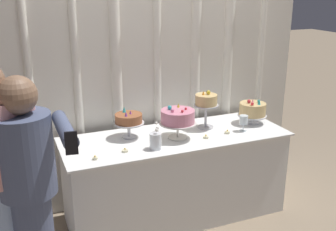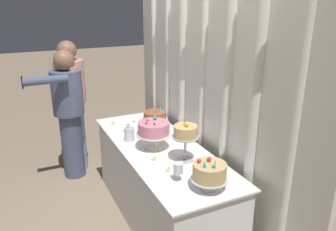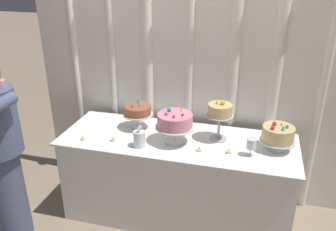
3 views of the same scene
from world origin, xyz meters
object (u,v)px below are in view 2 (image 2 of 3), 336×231
(cake_display_midright, at_px, (185,134))
(tealight_far_left, at_px, (113,123))
(tealight_near_left, at_px, (125,130))
(tealight_far_right, at_px, (169,170))
(guest_man_pink_jacket, at_px, (72,102))
(tealight_near_right, at_px, (154,159))
(wine_glass, at_px, (178,169))
(cake_display_rightmost, at_px, (209,172))
(guest_girl_blue_dress, at_px, (68,110))
(cake_display_leftmost, at_px, (155,116))
(cake_table, at_px, (160,184))
(flower_vase, at_px, (129,134))
(cake_display_midleft, at_px, (154,129))

(cake_display_midright, xyz_separation_m, tealight_far_left, (-1.08, -0.30, -0.23))
(tealight_near_left, relative_size, tealight_far_right, 1.05)
(tealight_far_right, xyz_separation_m, guest_man_pink_jacket, (-1.85, -0.41, 0.10))
(tealight_far_right, bearing_deg, tealight_near_right, -172.83)
(wine_glass, distance_m, guest_man_pink_jacket, 2.05)
(cake_display_rightmost, height_order, guest_girl_blue_dress, guest_girl_blue_dress)
(cake_display_leftmost, xyz_separation_m, tealight_near_left, (-0.12, -0.28, -0.15))
(tealight_far_left, relative_size, guest_girl_blue_dress, 0.03)
(guest_girl_blue_dress, bearing_deg, cake_table, 25.75)
(guest_girl_blue_dress, distance_m, guest_man_pink_jacket, 0.18)
(cake_display_leftmost, distance_m, guest_girl_blue_dress, 1.13)
(wine_glass, distance_m, tealight_near_right, 0.40)
(cake_display_leftmost, bearing_deg, tealight_near_left, -112.96)
(flower_vase, relative_size, tealight_far_left, 5.26)
(guest_girl_blue_dress, bearing_deg, cake_display_midright, 23.52)
(cake_display_midright, relative_size, tealight_far_left, 8.68)
(tealight_far_right, bearing_deg, tealight_near_left, -177.30)
(wine_glass, relative_size, tealight_far_left, 3.58)
(cake_table, xyz_separation_m, cake_display_rightmost, (0.79, 0.03, 0.52))
(guest_man_pink_jacket, bearing_deg, cake_display_leftmost, 32.26)
(cake_display_leftmost, bearing_deg, guest_girl_blue_dress, -140.17)
(tealight_near_left, relative_size, guest_man_pink_jacket, 0.03)
(tealight_far_left, bearing_deg, cake_display_midright, 15.57)
(guest_girl_blue_dress, bearing_deg, flower_vase, 22.14)
(cake_table, relative_size, cake_display_rightmost, 7.32)
(cake_display_rightmost, relative_size, tealight_far_right, 5.62)
(cake_display_midleft, xyz_separation_m, cake_display_midright, (0.34, 0.14, 0.06))
(cake_table, xyz_separation_m, wine_glass, (0.60, -0.12, 0.49))
(guest_girl_blue_dress, bearing_deg, cake_display_leftmost, 39.83)
(tealight_near_left, distance_m, tealight_near_right, 0.72)
(cake_display_midleft, distance_m, tealight_near_left, 0.54)
(cake_table, distance_m, cake_display_midright, 0.72)
(cake_table, bearing_deg, cake_display_midright, 14.41)
(cake_display_midleft, height_order, tealight_far_left, cake_display_midleft)
(cake_table, distance_m, guest_girl_blue_dress, 1.46)
(tealight_far_left, xyz_separation_m, guest_girl_blue_dress, (-0.50, -0.39, 0.05))
(cake_display_midright, distance_m, tealight_near_right, 0.35)
(cake_display_leftmost, distance_m, tealight_far_right, 0.87)
(cake_table, distance_m, tealight_far_left, 0.88)
(wine_glass, height_order, tealight_far_right, wine_glass)
(tealight_near_left, bearing_deg, cake_display_midright, 16.70)
(cake_display_midright, relative_size, wine_glass, 2.42)
(tealight_near_left, distance_m, guest_girl_blue_dress, 0.86)
(cake_table, xyz_separation_m, tealight_near_right, (0.21, -0.15, 0.40))
(guest_man_pink_jacket, bearing_deg, cake_table, 20.57)
(cake_display_midleft, xyz_separation_m, tealight_near_right, (0.22, -0.09, -0.17))
(tealight_far_left, xyz_separation_m, tealight_far_right, (1.19, 0.10, 0.00))
(cake_display_rightmost, xyz_separation_m, tealight_near_left, (-1.30, -0.20, -0.12))
(guest_girl_blue_dress, bearing_deg, tealight_far_left, 37.87)
(tealight_near_right, bearing_deg, tealight_far_left, -176.01)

